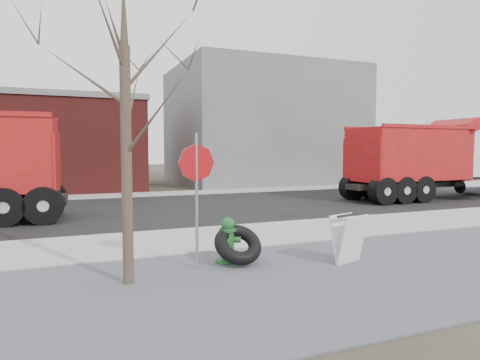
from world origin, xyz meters
name	(u,v)px	position (x,y,z in m)	size (l,w,h in m)	color
ground	(243,240)	(0.00, 0.00, 0.00)	(120.00, 120.00, 0.00)	#383328
gravel_verge	(318,277)	(0.00, -3.50, 0.01)	(60.00, 5.00, 0.03)	slate
sidewalk	(239,237)	(0.00, 0.25, 0.03)	(60.00, 2.50, 0.06)	#9E9B93
curb	(222,228)	(0.00, 1.55, 0.06)	(60.00, 0.15, 0.11)	#9E9B93
road	(181,209)	(0.00, 6.30, 0.01)	(60.00, 9.40, 0.02)	black
far_sidewalk	(153,194)	(0.00, 12.00, 0.03)	(60.00, 2.00, 0.06)	#9E9B93
building_grey	(262,126)	(9.00, 18.00, 4.00)	(12.00, 10.00, 8.00)	slate
bare_tree	(125,89)	(-3.20, -2.60, 3.30)	(3.20, 3.20, 5.20)	#382D23
fire_hydrant	(228,242)	(-1.15, -1.95, 0.44)	(0.54, 0.53, 0.95)	#25632C
truck_tire	(238,244)	(-1.02, -2.18, 0.42)	(0.98, 0.93, 0.81)	black
stop_sign	(197,177)	(-1.86, -2.18, 1.79)	(0.71, 0.10, 2.62)	gray
sandwich_board	(348,238)	(1.08, -2.92, 0.52)	(0.81, 0.64, 0.99)	silver
dump_truck_red_a	(428,159)	(11.58, 5.19, 1.89)	(9.26, 2.59, 3.72)	black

